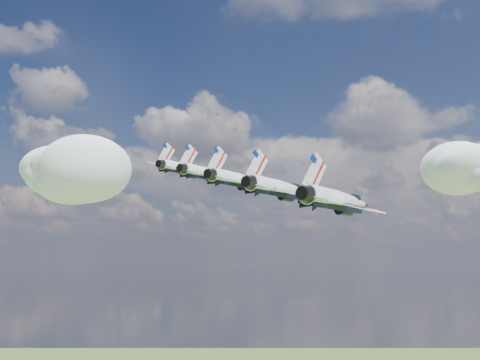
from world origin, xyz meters
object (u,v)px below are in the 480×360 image
at_px(jet_0, 186,169).
at_px(jet_1, 210,174).
at_px(jet_3, 281,188).
at_px(jet_4, 339,200).
at_px(jet_2, 240,180).

bearing_deg(jet_0, jet_1, -32.17).
distance_m(jet_1, jet_3, 24.79).
bearing_deg(jet_3, jet_4, -32.17).
bearing_deg(jet_2, jet_4, -32.17).
bearing_deg(jet_1, jet_2, -32.17).
bearing_deg(jet_2, jet_3, -32.17).
relative_size(jet_1, jet_3, 1.00).
height_order(jet_3, jet_4, jet_3).
xyz_separation_m(jet_0, jet_1, (9.02, -8.12, -2.51)).
xyz_separation_m(jet_1, jet_2, (9.02, -8.12, -2.51)).
relative_size(jet_3, jet_4, 1.00).
xyz_separation_m(jet_2, jet_3, (9.02, -8.12, -2.51)).
height_order(jet_0, jet_3, jet_0).
height_order(jet_1, jet_4, jet_1).
bearing_deg(jet_3, jet_2, 147.83).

